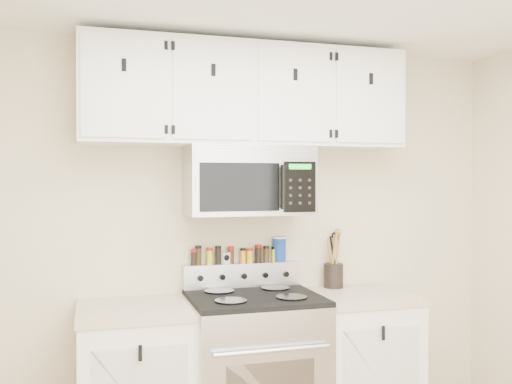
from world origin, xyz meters
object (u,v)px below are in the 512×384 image
(range, at_px, (254,373))
(utensil_crock, at_px, (334,274))
(salt_canister, at_px, (279,249))
(microwave, at_px, (249,180))

(range, height_order, utensil_crock, utensil_crock)
(utensil_crock, height_order, salt_canister, utensil_crock)
(range, bearing_deg, microwave, 89.77)
(range, xyz_separation_m, microwave, (0.00, 0.13, 1.14))
(salt_canister, bearing_deg, range, -131.61)
(range, height_order, salt_canister, salt_canister)
(utensil_crock, bearing_deg, range, -159.25)
(range, bearing_deg, salt_canister, 48.39)
(utensil_crock, bearing_deg, microwave, -170.23)
(utensil_crock, bearing_deg, salt_canister, 172.13)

